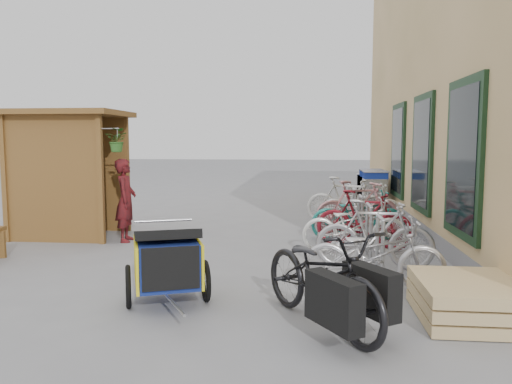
# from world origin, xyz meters

# --- Properties ---
(ground) EXTENTS (80.00, 80.00, 0.00)m
(ground) POSITION_xyz_m (0.00, 0.00, 0.00)
(ground) COLOR gray
(kiosk) EXTENTS (2.49, 1.65, 2.40)m
(kiosk) POSITION_xyz_m (-3.28, 2.47, 1.55)
(kiosk) COLOR brown
(kiosk) RESTS_ON ground
(bike_rack) EXTENTS (0.05, 5.35, 0.86)m
(bike_rack) POSITION_xyz_m (2.30, 2.40, 0.52)
(bike_rack) COLOR #A5A8AD
(bike_rack) RESTS_ON ground
(pallet_stack) EXTENTS (1.00, 1.20, 0.40)m
(pallet_stack) POSITION_xyz_m (3.00, -1.40, 0.21)
(pallet_stack) COLOR tan
(pallet_stack) RESTS_ON ground
(shopping_carts) EXTENTS (0.61, 2.05, 1.09)m
(shopping_carts) POSITION_xyz_m (3.00, 6.67, 0.64)
(shopping_carts) COLOR silver
(shopping_carts) RESTS_ON ground
(child_trailer) EXTENTS (1.04, 1.59, 0.93)m
(child_trailer) POSITION_xyz_m (-0.23, -1.22, 0.51)
(child_trailer) COLOR navy
(child_trailer) RESTS_ON ground
(cargo_bike) EXTENTS (1.63, 1.99, 1.02)m
(cargo_bike) POSITION_xyz_m (1.50, -1.77, 0.51)
(cargo_bike) COLOR black
(cargo_bike) RESTS_ON ground
(person_kiosk) EXTENTS (0.44, 0.60, 1.51)m
(person_kiosk) POSITION_xyz_m (-1.95, 2.12, 0.76)
(person_kiosk) COLOR maroon
(person_kiosk) RESTS_ON ground
(bike_0) EXTENTS (1.74, 0.61, 0.91)m
(bike_0) POSITION_xyz_m (2.16, -0.49, 0.46)
(bike_0) COLOR #ACABB0
(bike_0) RESTS_ON ground
(bike_1) EXTENTS (1.72, 0.64, 1.01)m
(bike_1) POSITION_xyz_m (2.30, 0.55, 0.50)
(bike_1) COLOR #ACABB0
(bike_1) RESTS_ON ground
(bike_2) EXTENTS (1.77, 0.76, 0.90)m
(bike_2) POSITION_xyz_m (2.12, 1.61, 0.45)
(bike_2) COLOR white
(bike_2) RESTS_ON ground
(bike_3) EXTENTS (1.72, 0.98, 1.00)m
(bike_3) POSITION_xyz_m (2.30, 1.97, 0.50)
(bike_3) COLOR maroon
(bike_3) RESTS_ON ground
(bike_4) EXTENTS (1.80, 0.78, 0.92)m
(bike_4) POSITION_xyz_m (2.29, 2.71, 0.46)
(bike_4) COLOR #1E786E
(bike_4) RESTS_ON ground
(bike_5) EXTENTS (1.83, 0.99, 1.06)m
(bike_5) POSITION_xyz_m (2.33, 3.29, 0.53)
(bike_5) COLOR pink
(bike_5) RESTS_ON ground
(bike_6) EXTENTS (1.79, 0.71, 0.92)m
(bike_6) POSITION_xyz_m (2.49, 4.18, 0.46)
(bike_6) COLOR white
(bike_6) RESTS_ON ground
(bike_7) EXTENTS (1.82, 0.90, 1.05)m
(bike_7) POSITION_xyz_m (2.18, 4.36, 0.53)
(bike_7) COLOR white
(bike_7) RESTS_ON ground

